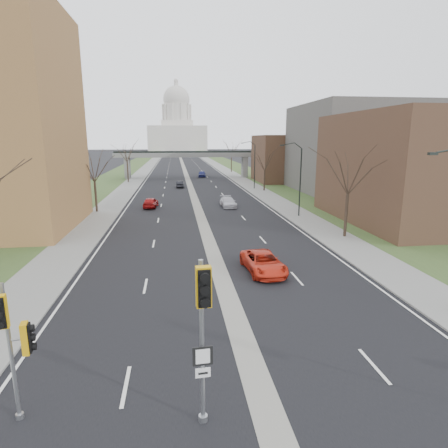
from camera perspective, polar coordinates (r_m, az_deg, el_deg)
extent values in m
plane|color=black|center=(14.47, 6.61, -26.52)|extent=(700.00, 700.00, 0.00)
cube|color=black|center=(161.12, -6.47, 9.45)|extent=(20.00, 600.00, 0.01)
cube|color=gray|center=(161.12, -6.47, 9.45)|extent=(1.20, 600.00, 0.02)
cube|color=gray|center=(161.78, -2.16, 9.55)|extent=(4.00, 600.00, 0.12)
cube|color=gray|center=(161.34, -10.79, 9.33)|extent=(4.00, 600.00, 0.12)
cube|color=#2E421E|center=(162.44, -0.02, 9.57)|extent=(8.00, 600.00, 0.10)
cube|color=#2E421E|center=(161.79, -12.94, 9.24)|extent=(8.00, 600.00, 0.10)
cube|color=#513825|center=(47.35, 27.49, 7.54)|extent=(16.00, 20.00, 12.00)
cube|color=#5A5852|center=(70.04, 19.11, 10.74)|extent=(18.00, 22.00, 15.00)
cube|color=#513825|center=(84.68, 9.84, 9.79)|extent=(14.00, 14.00, 10.00)
cube|color=slate|center=(91.75, -14.50, 8.22)|extent=(1.20, 2.50, 5.00)
cube|color=slate|center=(92.63, 3.15, 8.65)|extent=(1.20, 2.50, 5.00)
cube|color=slate|center=(90.95, -5.68, 10.42)|extent=(34.00, 3.00, 1.00)
cube|color=black|center=(90.93, -5.69, 10.86)|extent=(34.00, 0.15, 0.50)
cube|color=silver|center=(330.84, -7.10, 12.83)|extent=(48.00, 42.00, 20.00)
cube|color=silver|center=(331.09, -7.16, 14.91)|extent=(26.00, 26.00, 5.00)
cylinder|color=silver|center=(331.56, -7.20, 16.46)|extent=(22.00, 22.00, 14.00)
sphere|color=silver|center=(332.47, -7.26, 18.35)|extent=(22.00, 22.00, 22.00)
cylinder|color=silver|center=(333.80, -7.32, 20.32)|extent=(3.60, 3.60, 4.50)
cube|color=black|center=(20.93, 29.39, 9.31)|extent=(0.45, 0.18, 0.14)
cylinder|color=black|center=(45.57, 11.53, 6.19)|extent=(0.16, 0.16, 8.00)
cube|color=black|center=(44.60, 8.92, 11.76)|extent=(0.45, 0.18, 0.14)
cylinder|color=black|center=(70.57, 4.68, 8.65)|extent=(0.16, 0.16, 8.00)
cube|color=black|center=(69.94, 2.86, 12.21)|extent=(0.45, 0.18, 0.14)
cylinder|color=#382B21|center=(50.37, -18.94, 3.92)|extent=(0.28, 0.28, 3.75)
cylinder|color=#382B21|center=(83.73, -14.45, 7.65)|extent=(0.28, 0.28, 4.25)
cylinder|color=#382B21|center=(37.16, 18.09, 1.24)|extent=(0.28, 0.28, 4.00)
cylinder|color=#382B21|center=(68.12, 6.17, 6.57)|extent=(0.28, 0.28, 3.50)
cylinder|color=#382B21|center=(107.24, 1.14, 9.09)|extent=(0.28, 0.28, 4.25)
cylinder|color=gray|center=(14.45, -29.70, -16.79)|extent=(0.13, 0.13, 4.84)
cylinder|color=gray|center=(15.67, -28.67, -24.27)|extent=(0.26, 0.26, 0.19)
cube|color=#CA930B|center=(13.34, -30.93, -11.41)|extent=(0.45, 0.43, 1.07)
cube|color=#CA930B|center=(14.14, -28.01, -15.13)|extent=(0.43, 0.45, 1.07)
cylinder|color=gray|center=(12.44, -3.37, -17.86)|extent=(0.15, 0.15, 5.63)
cylinder|color=gray|center=(14.01, -3.21, -27.42)|extent=(0.30, 0.30, 0.22)
cube|color=#CA930B|center=(10.99, -3.12, -9.54)|extent=(0.48, 0.46, 1.24)
cube|color=black|center=(12.61, -3.35, -19.13)|extent=(0.65, 0.09, 0.65)
cube|color=silver|center=(12.93, -3.31, -21.37)|extent=(0.49, 0.08, 0.32)
imported|color=#A71313|center=(52.25, -11.11, 3.25)|extent=(2.11, 4.35, 1.43)
imported|color=black|center=(73.62, -6.70, 6.06)|extent=(1.51, 3.97, 1.29)
imported|color=red|center=(26.53, 6.01, -5.84)|extent=(2.73, 5.26, 1.42)
imported|color=#BAB9C2|center=(51.81, 0.62, 3.36)|extent=(2.05, 4.67, 1.33)
imported|color=navy|center=(93.90, -3.37, 7.63)|extent=(2.12, 4.59, 1.52)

